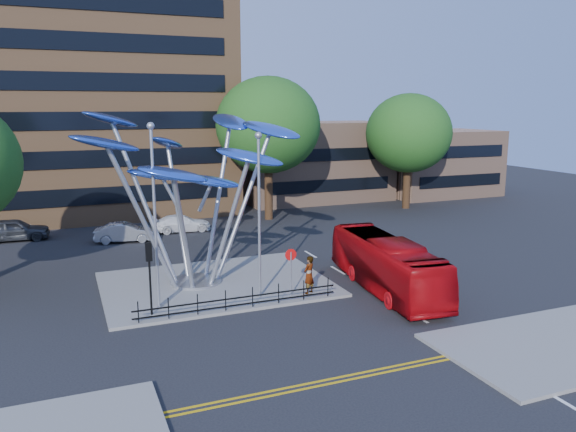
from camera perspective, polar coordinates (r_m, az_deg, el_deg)
name	(u,v)px	position (r m, az deg, el deg)	size (l,w,h in m)	color
ground	(271,321)	(26.10, -1.69, -10.62)	(120.00, 120.00, 0.00)	black
traffic_island	(216,284)	(31.19, -7.33, -6.87)	(12.00, 9.00, 0.15)	slate
double_yellow_near	(330,379)	(21.09, 4.28, -16.20)	(40.00, 0.12, 0.01)	gold
double_yellow_far	(334,383)	(20.85, 4.66, -16.54)	(40.00, 0.12, 0.01)	gold
brick_tower	(80,44)	(55.02, -20.37, 16.06)	(25.00, 15.00, 30.00)	olive
low_building_near	(314,161)	(58.39, 2.68, 5.59)	(15.00, 8.00, 8.00)	#A67B61
low_building_far	(438,163)	(63.94, 14.96, 5.26)	(12.00, 8.00, 7.00)	#A67B61
tree_right	(268,125)	(47.67, -2.03, 9.20)	(8.80, 8.80, 12.11)	black
tree_far	(409,133)	(54.16, 12.17, 8.21)	(8.00, 8.00, 10.81)	black
leaf_sculpture	(190,160)	(30.21, -9.95, 5.66)	(12.72, 9.54, 9.51)	#9EA0A5
street_lamp_left	(154,200)	(26.86, -13.45, 1.59)	(0.36, 0.36, 8.80)	#9EA0A5
street_lamp_right	(259,200)	(27.61, -2.96, 1.59)	(0.36, 0.36, 8.30)	#9EA0A5
traffic_light_island	(149,263)	(26.42, -13.91, -4.69)	(0.28, 0.18, 3.42)	black
no_entry_sign_island	(291,264)	(28.42, 0.29, -4.90)	(0.60, 0.10, 2.45)	#9EA0A5
pedestrian_railing_front	(239,301)	(27.11, -4.97, -8.56)	(10.00, 0.06, 1.00)	black
red_bus	(386,264)	(30.26, 9.95, -4.85)	(2.39, 10.21, 2.84)	#AF080D
pedestrian	(309,275)	(28.99, 2.14, -5.99)	(0.72, 0.47, 1.98)	gray
parked_car_left	(14,230)	(45.33, -26.06, -1.25)	(1.93, 4.80, 1.64)	#383A3F
parked_car_mid	(125,232)	(42.08, -16.24, -1.60)	(1.48, 4.25, 1.40)	#999BA0
parked_car_right	(182,223)	(44.49, -10.73, -0.73)	(1.82, 4.48, 1.30)	white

